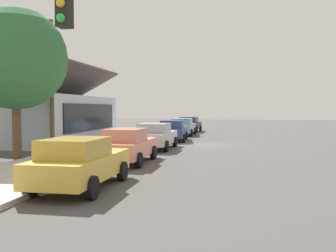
% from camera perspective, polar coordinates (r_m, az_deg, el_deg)
% --- Properties ---
extents(ground_plane, '(120.00, 120.00, 0.00)m').
position_cam_1_polar(ground_plane, '(26.38, 5.49, -2.77)').
color(ground_plane, '#4C4947').
extents(sidewalk_curb, '(60.00, 4.20, 0.16)m').
position_cam_1_polar(sidewalk_curb, '(27.38, -6.29, -2.41)').
color(sidewalk_curb, '#B2AFA8').
rests_on(sidewalk_curb, ground).
extents(car_mustard, '(4.48, 2.06, 1.59)m').
position_cam_1_polar(car_mustard, '(12.09, -13.10, -5.37)').
color(car_mustard, gold).
rests_on(car_mustard, ground).
extents(car_coral, '(4.48, 1.97, 1.59)m').
position_cam_1_polar(car_coral, '(17.34, -6.07, -2.90)').
color(car_coral, '#EA8C75').
rests_on(car_coral, ground).
extents(car_silver, '(4.76, 2.12, 1.59)m').
position_cam_1_polar(car_silver, '(23.19, -1.87, -1.48)').
color(car_silver, silver).
rests_on(car_silver, ground).
extents(car_navy, '(4.48, 2.24, 1.59)m').
position_cam_1_polar(car_navy, '(28.89, 0.71, -0.67)').
color(car_navy, navy).
rests_on(car_navy, ground).
extents(car_skyblue, '(4.61, 2.08, 1.59)m').
position_cam_1_polar(car_skyblue, '(35.04, 2.23, -0.09)').
color(car_skyblue, '#8CB7E0').
rests_on(car_skyblue, ground).
extents(car_charcoal, '(4.75, 2.27, 1.59)m').
position_cam_1_polar(car_charcoal, '(40.39, 3.25, 0.27)').
color(car_charcoal, '#2D3035').
rests_on(car_charcoal, ground).
extents(storefront_building, '(12.00, 8.02, 5.56)m').
position_cam_1_polar(storefront_building, '(29.50, -18.43, 1.26)').
color(storefront_building, '#ADBCC6').
rests_on(storefront_building, ground).
extents(shade_tree, '(5.09, 5.09, 7.52)m').
position_cam_1_polar(shade_tree, '(20.55, -21.90, 9.37)').
color(shade_tree, brown).
rests_on(shade_tree, ground).
extents(utility_pole_wooden, '(1.80, 0.24, 7.50)m').
position_cam_1_polar(utility_pole_wooden, '(22.66, -17.03, 6.18)').
color(utility_pole_wooden, brown).
rests_on(utility_pole_wooden, ground).
extents(fire_hydrant_red, '(0.22, 0.22, 0.71)m').
position_cam_1_polar(fire_hydrant_red, '(35.65, -0.13, -0.55)').
color(fire_hydrant_red, red).
rests_on(fire_hydrant_red, sidewalk_curb).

